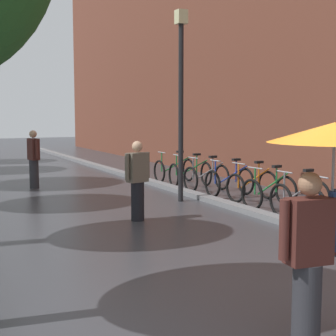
{
  "coord_description": "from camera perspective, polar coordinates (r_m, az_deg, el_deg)",
  "views": [
    {
      "loc": [
        -3.03,
        -3.65,
        2.13
      ],
      "look_at": [
        0.12,
        2.73,
        1.35
      ],
      "focal_mm": 54.57,
      "sensor_mm": 36.0,
      "label": 1
    }
  ],
  "objects": [
    {
      "name": "building_facade",
      "position": [
        19.05,
        17.78,
        13.71
      ],
      "size": [
        8.0,
        36.0,
        9.41
      ],
      "primitive_type": "cube",
      "color": "brown",
      "rests_on": "ground"
    },
    {
      "name": "kerb_strip",
      "position": [
        15.15,
        -1.69,
        -1.62
      ],
      "size": [
        0.3,
        36.0,
        0.12
      ],
      "primitive_type": "cube",
      "color": "slate",
      "rests_on": "ground"
    },
    {
      "name": "parked_bicycle_1",
      "position": [
        10.93,
        14.54,
        -3.19
      ],
      "size": [
        1.09,
        0.72,
        0.96
      ],
      "color": "black",
      "rests_on": "ground"
    },
    {
      "name": "parked_bicycle_2",
      "position": [
        11.57,
        11.26,
        -2.61
      ],
      "size": [
        1.14,
        0.8,
        0.96
      ],
      "color": "black",
      "rests_on": "ground"
    },
    {
      "name": "parked_bicycle_3",
      "position": [
        12.48,
        9.38,
        -1.93
      ],
      "size": [
        1.14,
        0.8,
        0.96
      ],
      "color": "black",
      "rests_on": "ground"
    },
    {
      "name": "parked_bicycle_4",
      "position": [
        13.08,
        6.87,
        -1.51
      ],
      "size": [
        1.1,
        0.73,
        0.96
      ],
      "color": "black",
      "rests_on": "ground"
    },
    {
      "name": "parked_bicycle_5",
      "position": [
        13.85,
        4.33,
        -1.06
      ],
      "size": [
        1.12,
        0.77,
        0.96
      ],
      "color": "black",
      "rests_on": "ground"
    },
    {
      "name": "parked_bicycle_6",
      "position": [
        14.64,
        2.5,
        -0.66
      ],
      "size": [
        1.13,
        0.78,
        0.96
      ],
      "color": "black",
      "rests_on": "ground"
    },
    {
      "name": "parked_bicycle_7",
      "position": [
        15.62,
        0.7,
        -0.22
      ],
      "size": [
        1.1,
        0.74,
        0.96
      ],
      "color": "black",
      "rests_on": "ground"
    },
    {
      "name": "couple_under_umbrella",
      "position": [
        4.81,
        17.97,
        -2.81
      ],
      "size": [
        1.19,
        1.19,
        2.04
      ],
      "color": "#2D2D33",
      "rests_on": "ground"
    },
    {
      "name": "street_lamp_post",
      "position": [
        12.13,
        1.46,
        8.51
      ],
      "size": [
        0.24,
        0.24,
        4.49
      ],
      "color": "black",
      "rests_on": "ground"
    },
    {
      "name": "pedestrian_walking_midground",
      "position": [
        10.03,
        -3.43,
        -1.39
      ],
      "size": [
        0.57,
        0.32,
        1.57
      ],
      "color": "black",
      "rests_on": "ground"
    },
    {
      "name": "pedestrian_walking_far",
      "position": [
        14.82,
        -14.77,
        1.0
      ],
      "size": [
        0.29,
        0.58,
        1.63
      ],
      "color": "#2D2D33",
      "rests_on": "ground"
    }
  ]
}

